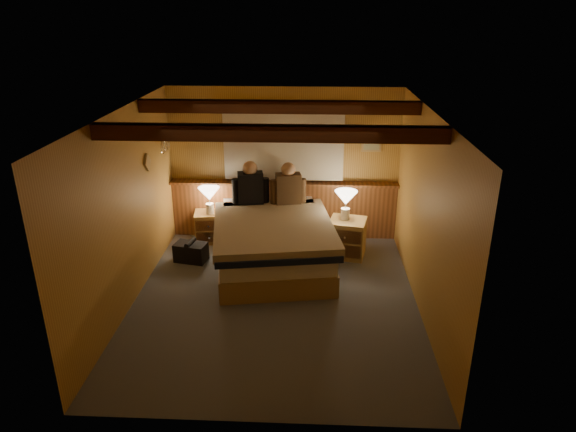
# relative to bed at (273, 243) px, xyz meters

# --- Properties ---
(floor) EXTENTS (4.20, 4.20, 0.00)m
(floor) POSITION_rel_bed_xyz_m (0.09, -0.94, -0.37)
(floor) COLOR #484C55
(floor) RESTS_ON ground
(ceiling) EXTENTS (4.20, 4.20, 0.00)m
(ceiling) POSITION_rel_bed_xyz_m (0.09, -0.94, 2.03)
(ceiling) COLOR gold
(ceiling) RESTS_ON wall_back
(wall_back) EXTENTS (3.60, 0.00, 3.60)m
(wall_back) POSITION_rel_bed_xyz_m (0.09, 1.16, 0.83)
(wall_back) COLOR gold
(wall_back) RESTS_ON floor
(wall_left) EXTENTS (0.00, 4.20, 4.20)m
(wall_left) POSITION_rel_bed_xyz_m (-1.71, -0.94, 0.83)
(wall_left) COLOR gold
(wall_left) RESTS_ON floor
(wall_right) EXTENTS (0.00, 4.20, 4.20)m
(wall_right) POSITION_rel_bed_xyz_m (1.89, -0.94, 0.83)
(wall_right) COLOR gold
(wall_right) RESTS_ON floor
(wall_front) EXTENTS (3.60, 0.00, 3.60)m
(wall_front) POSITION_rel_bed_xyz_m (0.09, -3.04, 0.83)
(wall_front) COLOR gold
(wall_front) RESTS_ON floor
(wainscot) EXTENTS (3.60, 0.23, 0.94)m
(wainscot) POSITION_rel_bed_xyz_m (0.09, 1.09, 0.11)
(wainscot) COLOR brown
(wainscot) RESTS_ON wall_back
(curtain_window) EXTENTS (2.18, 0.09, 1.11)m
(curtain_window) POSITION_rel_bed_xyz_m (0.09, 1.09, 1.15)
(curtain_window) COLOR #482312
(curtain_window) RESTS_ON wall_back
(ceiling_beams) EXTENTS (3.60, 1.65, 0.16)m
(ceiling_beams) POSITION_rel_bed_xyz_m (0.09, -0.79, 1.94)
(ceiling_beams) COLOR #482312
(ceiling_beams) RESTS_ON ceiling
(coat_rail) EXTENTS (0.05, 0.55, 0.24)m
(coat_rail) POSITION_rel_bed_xyz_m (-1.63, 0.64, 1.30)
(coat_rail) COLOR white
(coat_rail) RESTS_ON wall_left
(framed_print) EXTENTS (0.30, 0.04, 0.25)m
(framed_print) POSITION_rel_bed_xyz_m (1.44, 1.14, 1.18)
(framed_print) COLOR tan
(framed_print) RESTS_ON wall_back
(bed) EXTENTS (1.90, 2.31, 0.71)m
(bed) POSITION_rel_bed_xyz_m (0.00, 0.00, 0.00)
(bed) COLOR #A98548
(bed) RESTS_ON floor
(nightstand_left) EXTENTS (0.49, 0.45, 0.49)m
(nightstand_left) POSITION_rel_bed_xyz_m (-1.08, 0.83, -0.13)
(nightstand_left) COLOR #A98548
(nightstand_left) RESTS_ON floor
(nightstand_right) EXTENTS (0.61, 0.57, 0.57)m
(nightstand_right) POSITION_rel_bed_xyz_m (1.08, 0.41, -0.08)
(nightstand_right) COLOR #A98548
(nightstand_right) RESTS_ON floor
(lamp_left) EXTENTS (0.33, 0.33, 0.43)m
(lamp_left) POSITION_rel_bed_xyz_m (-1.05, 0.80, 0.42)
(lamp_left) COLOR silver
(lamp_left) RESTS_ON nightstand_left
(lamp_right) EXTENTS (0.34, 0.34, 0.44)m
(lamp_right) POSITION_rel_bed_xyz_m (1.04, 0.46, 0.51)
(lamp_right) COLOR silver
(lamp_right) RESTS_ON nightstand_right
(person_left) EXTENTS (0.56, 0.28, 0.69)m
(person_left) POSITION_rel_bed_xyz_m (-0.39, 0.71, 0.61)
(person_left) COLOR black
(person_left) RESTS_ON bed
(person_right) EXTENTS (0.54, 0.28, 0.67)m
(person_right) POSITION_rel_bed_xyz_m (0.18, 0.73, 0.60)
(person_right) COLOR #46301C
(person_right) RESTS_ON bed
(duffel_bag) EXTENTS (0.51, 0.37, 0.33)m
(duffel_bag) POSITION_rel_bed_xyz_m (-1.23, 0.12, -0.23)
(duffel_bag) COLOR black
(duffel_bag) RESTS_ON floor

